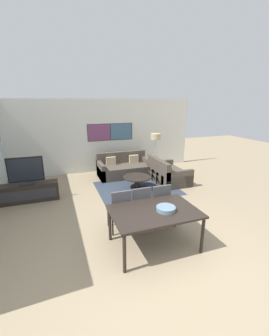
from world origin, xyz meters
name	(u,v)px	position (x,y,z in m)	size (l,w,h in m)	color
ground_plane	(174,269)	(0.00, 0.00, 0.00)	(24.00, 24.00, 0.00)	#9E896B
wall_back	(99,136)	(0.01, 5.95, 1.40)	(7.74, 0.09, 2.80)	silver
area_rug	(137,188)	(0.71, 3.65, 0.00)	(2.51, 2.06, 0.01)	#333D4C
tv_console	(29,192)	(-2.48, 3.77, 0.26)	(1.59, 0.40, 0.52)	black
television	(26,171)	(-2.48, 3.77, 0.89)	(0.92, 0.20, 0.76)	#2D2D33
sofa_main	(124,168)	(0.71, 5.05, 0.27)	(1.93, 0.99, 0.85)	#51473D
sofa_side	(167,175)	(1.89, 3.83, 0.27)	(0.99, 1.49, 0.85)	#51473D
coffee_table	(137,179)	(0.71, 3.65, 0.30)	(0.89, 0.89, 0.40)	black
dining_table	(154,214)	(-0.05, 0.71, 0.69)	(1.61, 1.09, 0.76)	black
dining_chair_left	(120,209)	(-0.51, 1.43, 0.53)	(0.46, 0.46, 0.97)	#4C4C51
dining_chair_centre	(140,205)	(-0.05, 1.45, 0.53)	(0.46, 0.46, 0.97)	#4C4C51
dining_chair_right	(159,202)	(0.41, 1.44, 0.53)	(0.46, 0.46, 0.97)	#4C4C51
fruit_bowl	(166,208)	(0.15, 0.63, 0.81)	(0.36, 0.36, 0.08)	slate
floor_lamp	(156,139)	(1.94, 4.91, 1.33)	(0.37, 0.37, 1.55)	#2D2D33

